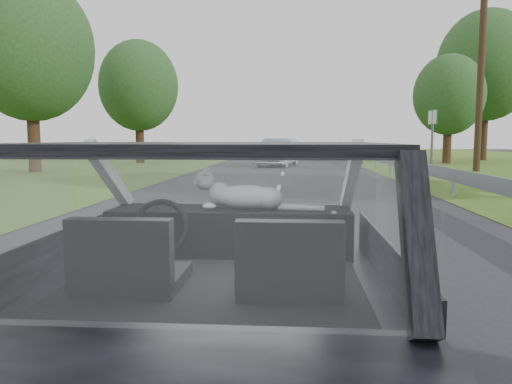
% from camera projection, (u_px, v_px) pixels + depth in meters
% --- Properties ---
extents(subject_car, '(1.80, 4.00, 1.45)m').
position_uv_depth(subject_car, '(217.00, 274.00, 2.74)').
color(subject_car, black).
rests_on(subject_car, ground).
extents(dashboard, '(1.58, 0.45, 0.30)m').
position_uv_depth(dashboard, '(231.00, 230.00, 3.35)').
color(dashboard, black).
rests_on(dashboard, subject_car).
extents(driver_seat, '(0.50, 0.72, 0.42)m').
position_uv_depth(driver_seat, '(128.00, 257.00, 2.46)').
color(driver_seat, black).
rests_on(driver_seat, subject_car).
extents(passenger_seat, '(0.50, 0.72, 0.42)m').
position_uv_depth(passenger_seat, '(290.00, 260.00, 2.41)').
color(passenger_seat, black).
rests_on(passenger_seat, subject_car).
extents(steering_wheel, '(0.36, 0.36, 0.04)m').
position_uv_depth(steering_wheel, '(161.00, 227.00, 3.08)').
color(steering_wheel, black).
rests_on(steering_wheel, dashboard).
extents(cat, '(0.63, 0.24, 0.28)m').
position_uv_depth(cat, '(246.00, 196.00, 3.28)').
color(cat, '#A2A2A2').
rests_on(cat, dashboard).
extents(guardrail, '(0.05, 90.00, 0.32)m').
position_uv_depth(guardrail, '(450.00, 174.00, 12.36)').
color(guardrail, '#989CA6').
rests_on(guardrail, ground).
extents(other_car, '(2.64, 4.78, 1.49)m').
position_uv_depth(other_car, '(278.00, 152.00, 26.73)').
color(other_car, '#B1BAC8').
rests_on(other_car, ground).
extents(highway_sign, '(0.20, 1.10, 2.74)m').
position_uv_depth(highway_sign, '(432.00, 141.00, 22.24)').
color(highway_sign, '#195F21').
rests_on(highway_sign, ground).
extents(utility_pole, '(0.37, 0.37, 9.01)m').
position_uv_depth(utility_pole, '(481.00, 69.00, 21.81)').
color(utility_pole, '#2E2212').
rests_on(utility_pole, ground).
extents(tree_2, '(4.94, 4.94, 6.18)m').
position_uv_depth(tree_2, '(448.00, 111.00, 29.13)').
color(tree_2, '#1B491C').
rests_on(tree_2, ground).
extents(tree_3, '(8.24, 8.24, 9.70)m').
position_uv_depth(tree_3, '(485.00, 88.00, 33.29)').
color(tree_3, '#1B491C').
rests_on(tree_3, ground).
extents(tree_5, '(7.06, 7.06, 8.13)m').
position_uv_depth(tree_5, '(31.00, 78.00, 21.37)').
color(tree_5, '#1B491C').
rests_on(tree_5, ground).
extents(tree_6, '(5.34, 5.34, 7.06)m').
position_uv_depth(tree_6, '(139.00, 104.00, 29.67)').
color(tree_6, '#1B491C').
rests_on(tree_6, ground).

